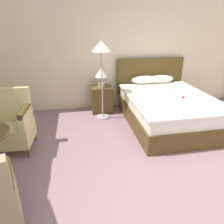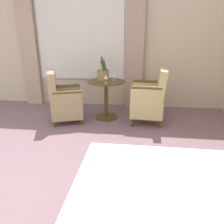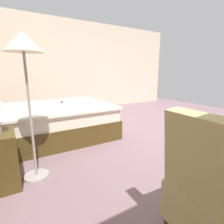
# 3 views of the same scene
# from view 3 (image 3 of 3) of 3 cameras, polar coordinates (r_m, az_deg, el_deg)

# --- Properties ---
(ground_plane) EXTENTS (7.61, 7.61, 0.00)m
(ground_plane) POSITION_cam_3_polar(r_m,az_deg,el_deg) (3.82, 13.43, -6.09)
(ground_plane) COLOR gray
(wall_far_side) EXTENTS (0.12, 6.23, 2.82)m
(wall_far_side) POSITION_cam_3_polar(r_m,az_deg,el_deg) (6.22, -6.74, 14.46)
(wall_far_side) COLOR beige
(wall_far_side) RESTS_ON ground
(bed) EXTENTS (1.64, 2.20, 1.16)m
(bed) POSITION_cam_3_polar(r_m,az_deg,el_deg) (3.48, -19.93, -2.66)
(bed) COLOR #4F3D19
(bed) RESTS_ON ground
(floor_lamp_brass) EXTENTS (0.39, 0.39, 1.61)m
(floor_lamp_brass) POSITION_cam_3_polar(r_m,az_deg,el_deg) (2.07, -26.81, 16.24)
(floor_lamp_brass) COLOR #B2ABA6
(floor_lamp_brass) RESTS_ON ground
(armchair_by_window) EXTENTS (0.61, 0.62, 0.99)m
(armchair_by_window) POSITION_cam_3_polar(r_m,az_deg,el_deg) (1.43, 32.12, -21.75)
(armchair_by_window) COLOR #4F3D19
(armchair_by_window) RESTS_ON ground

